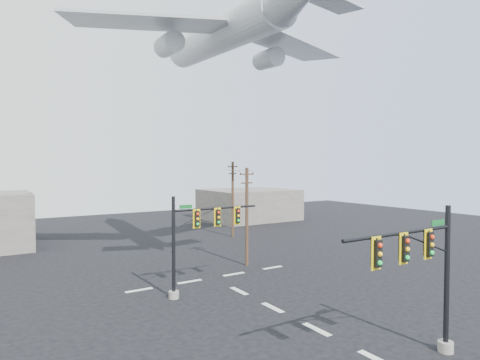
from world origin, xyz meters
TOP-DOWN VIEW (x-y plane):
  - ground at (0.00, 0.00)m, footprint 120.00×120.00m
  - lane_markings at (0.00, 5.33)m, footprint 14.00×21.20m
  - signal_mast_near at (1.62, -5.33)m, footprint 7.42×0.78m
  - signal_mast_far at (-2.90, 8.94)m, footprint 6.97×0.76m
  - utility_pole_a at (4.52, 13.88)m, footprint 1.74×0.53m
  - utility_pole_b at (10.98, 26.97)m, footprint 1.82×0.86m
  - power_lines at (7.75, 20.42)m, footprint 8.12×13.11m
  - airliner at (2.71, 15.45)m, footprint 27.03×28.50m
  - building_right at (22.00, 40.00)m, footprint 14.00×12.00m

SIDE VIEW (x-z plane):
  - ground at x=0.00m, z-range 0.00..0.00m
  - lane_markings at x=0.00m, z-range 0.01..0.01m
  - building_right at x=22.00m, z-range 0.00..5.00m
  - signal_mast_far at x=-2.90m, z-range 0.46..7.38m
  - signal_mast_near at x=1.62m, z-range 0.49..7.57m
  - utility_pole_a at x=4.52m, z-range 0.20..9.01m
  - utility_pole_b at x=10.98m, z-range 0.22..9.72m
  - power_lines at x=7.75m, z-range 8.47..8.50m
  - airliner at x=2.71m, z-range 16.85..24.24m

